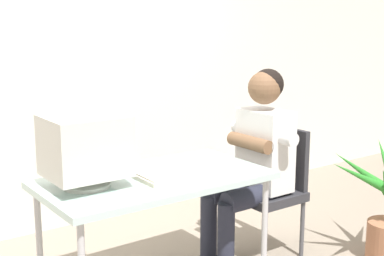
{
  "coord_description": "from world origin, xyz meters",
  "views": [
    {
      "loc": [
        -1.54,
        -2.5,
        1.6
      ],
      "look_at": [
        0.26,
        0.0,
        0.98
      ],
      "focal_mm": 50.32,
      "sensor_mm": 36.0,
      "label": 1
    }
  ],
  "objects_px": {
    "keyboard": "(147,174)",
    "desk": "(155,185)",
    "crt_monitor": "(86,147)",
    "person_seated": "(254,157)",
    "desk_mug": "(131,162)",
    "office_chair": "(273,184)"
  },
  "relations": [
    {
      "from": "desk",
      "to": "crt_monitor",
      "type": "xyz_separation_m",
      "value": [
        -0.39,
        0.05,
        0.27
      ]
    },
    {
      "from": "desk",
      "to": "office_chair",
      "type": "bearing_deg",
      "value": 2.82
    },
    {
      "from": "desk",
      "to": "keyboard",
      "type": "bearing_deg",
      "value": 144.1
    },
    {
      "from": "desk",
      "to": "crt_monitor",
      "type": "relative_size",
      "value": 3.13
    },
    {
      "from": "crt_monitor",
      "to": "person_seated",
      "type": "height_order",
      "value": "person_seated"
    },
    {
      "from": "crt_monitor",
      "to": "desk_mug",
      "type": "relative_size",
      "value": 4.64
    },
    {
      "from": "crt_monitor",
      "to": "person_seated",
      "type": "bearing_deg",
      "value": 0.15
    },
    {
      "from": "crt_monitor",
      "to": "desk_mug",
      "type": "distance_m",
      "value": 0.44
    },
    {
      "from": "crt_monitor",
      "to": "office_chair",
      "type": "bearing_deg",
      "value": 0.13
    },
    {
      "from": "keyboard",
      "to": "office_chair",
      "type": "distance_m",
      "value": 1.05
    },
    {
      "from": "keyboard",
      "to": "person_seated",
      "type": "distance_m",
      "value": 0.84
    },
    {
      "from": "keyboard",
      "to": "desk",
      "type": "bearing_deg",
      "value": -35.9
    },
    {
      "from": "keyboard",
      "to": "desk_mug",
      "type": "bearing_deg",
      "value": 87.29
    },
    {
      "from": "office_chair",
      "to": "desk_mug",
      "type": "relative_size",
      "value": 9.84
    },
    {
      "from": "office_chair",
      "to": "desk",
      "type": "bearing_deg",
      "value": -177.18
    },
    {
      "from": "desk",
      "to": "office_chair",
      "type": "height_order",
      "value": "office_chair"
    },
    {
      "from": "keyboard",
      "to": "desk_mug",
      "type": "height_order",
      "value": "desk_mug"
    },
    {
      "from": "crt_monitor",
      "to": "office_chair",
      "type": "relative_size",
      "value": 0.47
    },
    {
      "from": "crt_monitor",
      "to": "keyboard",
      "type": "xyz_separation_m",
      "value": [
        0.36,
        -0.02,
        -0.2
      ]
    },
    {
      "from": "desk_mug",
      "to": "person_seated",
      "type": "bearing_deg",
      "value": -11.66
    },
    {
      "from": "desk_mug",
      "to": "desk",
      "type": "bearing_deg",
      "value": -82.27
    },
    {
      "from": "crt_monitor",
      "to": "desk_mug",
      "type": "height_order",
      "value": "crt_monitor"
    }
  ]
}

